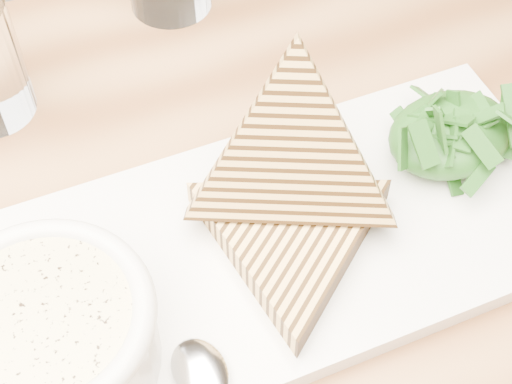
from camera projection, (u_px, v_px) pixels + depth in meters
table_top at (137, 370)px, 0.53m from camera, size 1.24×0.90×0.04m
table_leg_br at (396, 127)px, 1.17m from camera, size 0.06×0.06×0.72m
platter at (270, 247)px, 0.55m from camera, size 0.47×0.26×0.02m
soup_bowl at (52, 343)px, 0.47m from camera, size 0.13×0.13×0.05m
soup at (40, 319)px, 0.45m from camera, size 0.11×0.11×0.01m
bowl_rim at (40, 317)px, 0.45m from camera, size 0.13×0.13×0.01m
sandwich_flat at (291, 239)px, 0.53m from camera, size 0.23×0.23×0.02m
sandwich_lean at (292, 160)px, 0.52m from camera, size 0.23×0.23×0.19m
salad_base at (450, 134)px, 0.58m from camera, size 0.10×0.08×0.04m
arugula_pile at (453, 127)px, 0.57m from camera, size 0.11×0.10×0.05m
spoon_bowl at (200, 370)px, 0.48m from camera, size 0.04×0.05×0.01m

